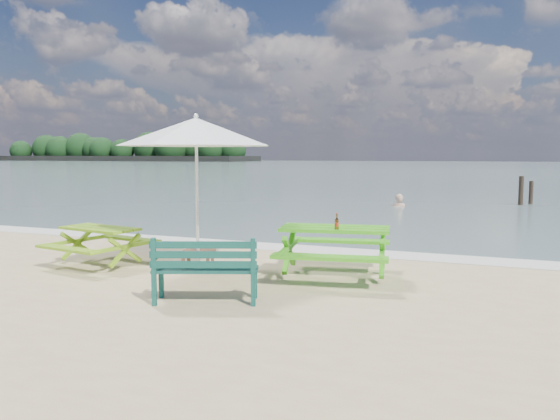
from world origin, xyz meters
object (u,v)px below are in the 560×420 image
at_px(picnic_table_left, 100,247).
at_px(swimmer, 399,217).
at_px(park_bench, 206,282).
at_px(picnic_table_right, 335,253).
at_px(side_table, 198,260).
at_px(beer_bottle, 337,224).
at_px(patio_umbrella, 196,132).

height_order(picnic_table_left, swimmer, picnic_table_left).
bearing_deg(swimmer, park_bench, -90.44).
bearing_deg(picnic_table_right, side_table, -171.68).
bearing_deg(beer_bottle, side_table, -178.18).
distance_m(picnic_table_right, park_bench, 2.44).
height_order(park_bench, beer_bottle, beer_bottle).
xyz_separation_m(picnic_table_left, patio_umbrella, (1.87, 0.29, 2.07)).
bearing_deg(park_bench, side_table, 123.22).
height_order(picnic_table_right, swimmer, picnic_table_right).
xyz_separation_m(side_table, swimmer, (1.27, 13.36, -0.61)).
bearing_deg(picnic_table_right, picnic_table_left, -171.45).
height_order(picnic_table_left, park_bench, park_bench).
distance_m(picnic_table_left, park_bench, 3.36).
bearing_deg(swimmer, picnic_table_left, -102.96).
relative_size(picnic_table_left, park_bench, 1.25).
xyz_separation_m(side_table, patio_umbrella, (0.00, 0.00, 2.23)).
height_order(side_table, beer_bottle, beer_bottle).
xyz_separation_m(park_bench, beer_bottle, (1.34, 1.83, 0.65)).
bearing_deg(patio_umbrella, swimmer, 84.58).
distance_m(side_table, patio_umbrella, 2.23).
distance_m(picnic_table_right, swimmer, 13.09).
distance_m(picnic_table_left, beer_bottle, 4.42).
height_order(picnic_table_left, beer_bottle, beer_bottle).
relative_size(side_table, beer_bottle, 2.63).
distance_m(park_bench, beer_bottle, 2.36).
xyz_separation_m(picnic_table_left, picnic_table_right, (4.26, 0.64, 0.07)).
distance_m(park_bench, swimmer, 15.13).
distance_m(picnic_table_right, beer_bottle, 0.60).
bearing_deg(beer_bottle, picnic_table_right, 110.90).
distance_m(park_bench, patio_umbrella, 3.00).
xyz_separation_m(picnic_table_right, side_table, (-2.38, -0.35, -0.22)).
relative_size(picnic_table_right, patio_umbrella, 0.66).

